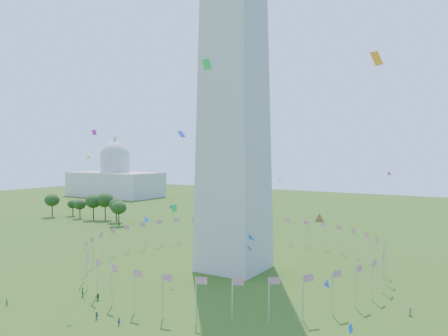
% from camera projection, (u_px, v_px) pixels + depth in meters
% --- Properties ---
extents(ground, '(600.00, 600.00, 0.00)m').
position_uv_depth(ground, '(96.00, 330.00, 80.12)').
color(ground, '#2D4C11').
rests_on(ground, ground).
extents(flag_ring, '(80.24, 80.24, 9.00)m').
position_uv_depth(flag_ring, '(234.00, 253.00, 122.44)').
color(flag_ring, silver).
rests_on(flag_ring, ground).
extents(capitol_building, '(70.00, 35.00, 46.00)m').
position_uv_depth(capitol_building, '(115.00, 166.00, 326.96)').
color(capitol_building, beige).
rests_on(capitol_building, ground).
extents(kites_aloft, '(115.03, 55.52, 37.49)m').
position_uv_depth(kites_aloft, '(228.00, 201.00, 91.74)').
color(kites_aloft, blue).
rests_on(kites_aloft, ground).
extents(tree_line_west, '(55.53, 16.39, 12.97)m').
position_uv_depth(tree_line_west, '(93.00, 208.00, 211.68)').
color(tree_line_west, '#2D521B').
rests_on(tree_line_west, ground).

